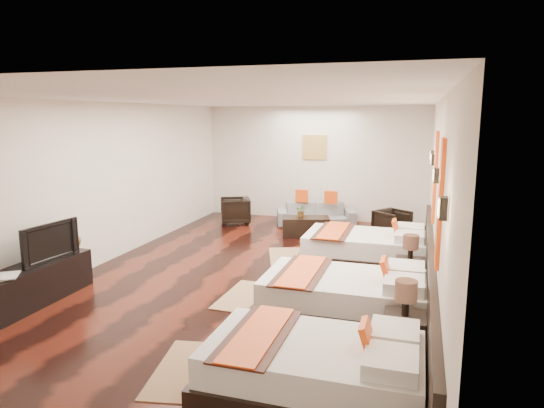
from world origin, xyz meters
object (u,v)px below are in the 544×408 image
(bed_far, at_px, (367,248))
(sofa, at_px, (316,214))
(tv, at_px, (46,242))
(nightstand_b, at_px, (409,271))
(bed_mid, at_px, (347,296))
(armchair_left, at_px, (235,211))
(table_plant, at_px, (301,211))
(bed_near, at_px, (316,368))
(coffee_table, at_px, (306,226))
(figurine, at_px, (68,239))
(armchair_right, at_px, (392,223))
(nightstand_a, at_px, (404,331))
(tv_console, at_px, (35,284))

(bed_far, xyz_separation_m, sofa, (-1.49, 2.73, -0.01))
(tv, bearing_deg, nightstand_b, -63.13)
(bed_mid, bearing_deg, sofa, 106.33)
(tv, distance_m, armchair_left, 5.34)
(sofa, relative_size, table_plant, 6.91)
(bed_near, height_order, coffee_table, bed_near)
(bed_near, bearing_deg, bed_far, 89.98)
(bed_far, relative_size, armchair_left, 3.11)
(nightstand_b, bearing_deg, figurine, -164.80)
(bed_mid, relative_size, tv, 2.26)
(armchair_right, bearing_deg, bed_near, -147.33)
(figurine, bearing_deg, nightstand_b, 15.20)
(nightstand_a, xyz_separation_m, armchair_right, (-0.45, 5.39, -0.01))
(nightstand_b, height_order, tv, tv)
(sofa, bearing_deg, bed_near, -96.75)
(coffee_table, bearing_deg, bed_far, -48.35)
(nightstand_b, xyz_separation_m, tv_console, (-4.95, -2.05, -0.02))
(tv_console, bearing_deg, armchair_left, 81.48)
(tv, xyz_separation_m, table_plant, (2.55, 4.64, -0.29))
(bed_near, xyz_separation_m, armchair_left, (-3.38, 6.54, 0.05))
(nightstand_a, distance_m, tv, 4.93)
(tv_console, distance_m, sofa, 6.50)
(bed_mid, relative_size, figurine, 5.63)
(bed_far, distance_m, table_plant, 2.32)
(nightstand_a, distance_m, armchair_right, 5.41)
(nightstand_b, distance_m, sofa, 4.46)
(bed_near, relative_size, bed_far, 0.95)
(bed_far, distance_m, figurine, 4.89)
(sofa, distance_m, armchair_left, 1.93)
(tv_console, height_order, table_plant, table_plant)
(armchair_left, relative_size, coffee_table, 0.69)
(bed_near, xyz_separation_m, tv, (-4.15, 1.28, 0.56))
(bed_mid, relative_size, armchair_right, 3.37)
(armchair_left, bearing_deg, armchair_right, 61.93)
(nightstand_a, xyz_separation_m, table_plant, (-2.34, 4.96, 0.23))
(armchair_right, xyz_separation_m, table_plant, (-1.90, -0.43, 0.24))
(nightstand_a, bearing_deg, bed_mid, 129.19)
(bed_far, xyz_separation_m, figurine, (-4.20, -2.48, 0.46))
(bed_near, relative_size, table_plant, 7.75)
(armchair_left, xyz_separation_m, table_plant, (1.78, -0.62, 0.22))
(tv_console, bearing_deg, bed_near, -14.19)
(tv_console, bearing_deg, armchair_right, 49.60)
(table_plant, bearing_deg, bed_far, -46.36)
(bed_far, height_order, coffee_table, bed_far)
(sofa, xyz_separation_m, coffee_table, (-0.00, -1.05, -0.07))
(nightstand_a, height_order, tv, tv)
(tv, bearing_deg, bed_near, -100.82)
(nightstand_b, bearing_deg, armchair_right, 97.83)
(bed_far, bearing_deg, armchair_left, 145.84)
(figurine, bearing_deg, armchair_left, 80.24)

